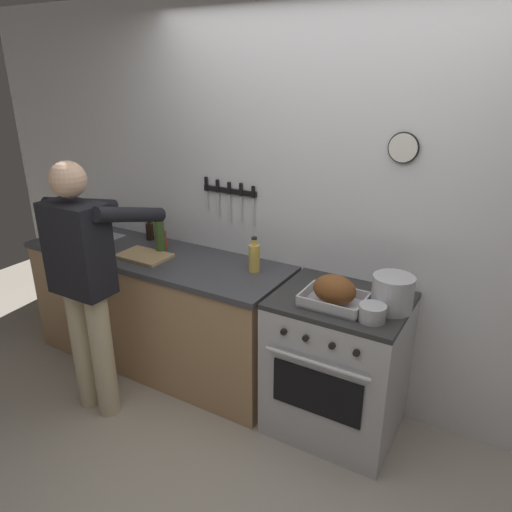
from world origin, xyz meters
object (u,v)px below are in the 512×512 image
Objects in this scene: stove at (337,365)px; bottle_olive_oil at (160,235)px; stock_pot at (393,293)px; saucepan at (372,313)px; bottle_soy_sauce at (150,231)px; bottle_hot_sauce at (164,239)px; bottle_cooking_oil at (254,257)px; person_cook at (85,277)px; roasting_pan at (334,292)px; cutting_board at (144,256)px.

stove is 1.51m from bottle_olive_oil.
stock_pot is (0.28, 0.01, 0.55)m from stove.
bottle_soy_sauce is at bearing 168.46° from saucepan.
bottle_hot_sauce is 0.80m from bottle_cooking_oil.
stove is 0.54× the size of person_cook.
stock_pot is 1.94m from bottle_soy_sauce.
roasting_pan is at bearing -16.99° from bottle_cooking_oil.
bottle_hot_sauce is at bearing 174.72° from stove.
bottle_cooking_oil reaches higher than cutting_board.
person_cook is 0.74m from bottle_hot_sauce.
bottle_olive_oil is 0.12m from bottle_hot_sauce.
roasting_pan is (1.41, 0.51, 0.03)m from person_cook.
bottle_olive_oil is at bearing -34.33° from bottle_soy_sauce.
bottle_olive_oil is (-1.62, 0.21, 0.09)m from saucepan.
stock_pot is at bearing 73.28° from saucepan.
bottle_cooking_oil is (0.79, 0.18, 0.09)m from cutting_board.
stock_pot reaches higher than bottle_soy_sauce.
stove is 5.09× the size of bottle_soy_sauce.
roasting_pan and bottle_soy_sauce have the same top height.
stove is 4.00× the size of stock_pot.
bottle_cooking_oil reaches higher than stock_pot.
bottle_cooking_oil is at bearing 3.73° from bottle_olive_oil.
person_cook is 4.61× the size of cutting_board.
cutting_board is 2.03× the size of bottle_soy_sauce.
saucepan is 1.69m from bottle_hot_sauce.
roasting_pan is 1.42m from cutting_board.
bottle_olive_oil reaches higher than bottle_cooking_oil.
roasting_pan is 1.56× the size of stock_pot.
bottle_hot_sauce is (-1.67, 0.30, 0.03)m from saucepan.
cutting_board is at bearing 177.37° from saucepan.
bottle_soy_sauce is at bearing 173.82° from stock_pot.
roasting_pan is 0.25m from saucepan.
saucepan is at bearing -2.63° from cutting_board.
saucepan is 0.81× the size of bottle_soy_sauce.
bottle_olive_oil is at bearing 73.19° from cutting_board.
cutting_board is (-1.42, 0.01, -0.07)m from roasting_pan.
bottle_olive_oil is at bearing 174.08° from roasting_pan.
bottle_hot_sauce is at bearing 175.96° from stock_pot.
saucepan is 0.84× the size of bottle_hot_sauce.
bottle_soy_sauce reaches higher than bottle_hot_sauce.
bottle_hot_sauce is at bearing 170.78° from roasting_pan.
stove is 1.53m from bottle_hot_sauce.
bottle_hot_sauce is 0.73× the size of bottle_cooking_oil.
stock_pot is at bearing -1.13° from bottle_olive_oil.
cutting_board is 0.18m from bottle_olive_oil.
saucepan is 0.40× the size of cutting_board.
roasting_pan is at bearing 164.94° from saucepan.
roasting_pan is (-0.01, -0.10, 0.53)m from stove.
person_cook is at bearing -159.99° from stock_pot.
bottle_cooking_oil reaches higher than bottle_hot_sauce.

